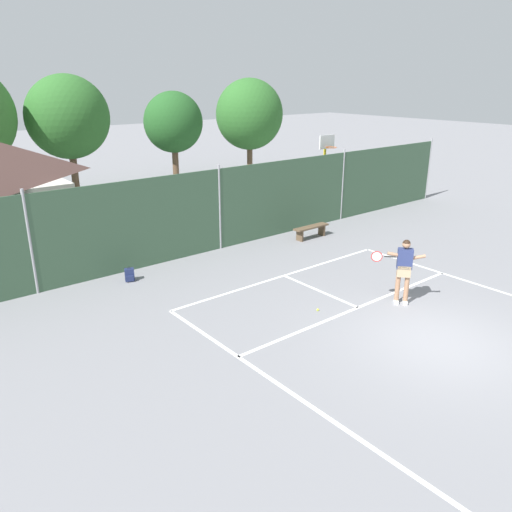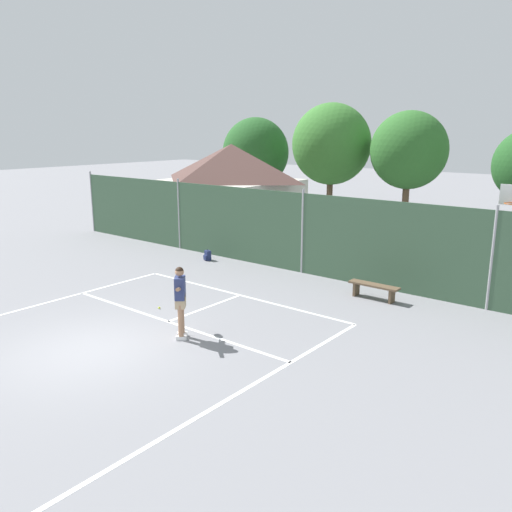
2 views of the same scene
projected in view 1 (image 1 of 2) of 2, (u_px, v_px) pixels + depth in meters
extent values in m
plane|color=gray|center=(439.00, 343.00, 11.91)|extent=(120.00, 120.00, 0.00)
cube|color=white|center=(284.00, 276.00, 15.94)|extent=(8.20, 0.10, 0.01)
cube|color=white|center=(317.00, 410.00, 9.48)|extent=(0.10, 11.00, 0.01)
cube|color=white|center=(358.00, 307.00, 13.73)|extent=(8.20, 0.10, 0.01)
cube|color=white|center=(319.00, 291.00, 14.81)|extent=(0.10, 2.97, 0.01)
cube|color=#38563D|center=(220.00, 210.00, 18.02)|extent=(26.00, 0.05, 2.93)
cylinder|color=#99999E|center=(30.00, 243.00, 14.15)|extent=(0.09, 0.09, 3.08)
cylinder|color=#99999E|center=(219.00, 208.00, 18.00)|extent=(0.09, 0.09, 3.08)
cylinder|color=#99999E|center=(342.00, 185.00, 21.84)|extent=(0.09, 0.09, 3.08)
cylinder|color=#99999E|center=(428.00, 169.00, 25.69)|extent=(0.09, 0.09, 3.08)
cylinder|color=yellow|center=(324.00, 180.00, 22.90)|extent=(0.12, 0.12, 3.05)
cube|color=white|center=(327.00, 142.00, 22.25)|extent=(0.90, 0.06, 0.60)
torus|color=#D85919|center=(331.00, 147.00, 22.13)|extent=(0.48, 0.48, 0.02)
cylinder|color=brown|center=(75.00, 175.00, 25.99)|extent=(0.36, 0.36, 2.33)
ellipsoid|color=#2D6628|center=(68.00, 117.00, 25.01)|extent=(4.12, 3.71, 4.12)
cylinder|color=brown|center=(176.00, 166.00, 29.56)|extent=(0.36, 0.36, 2.07)
ellipsoid|color=#235623|center=(173.00, 122.00, 28.72)|extent=(3.44, 3.09, 3.44)
cylinder|color=brown|center=(250.00, 159.00, 32.87)|extent=(0.36, 0.36, 1.86)
ellipsoid|color=#2D6628|center=(250.00, 114.00, 31.93)|extent=(4.42, 3.98, 4.42)
cube|color=silver|center=(405.00, 302.00, 13.95)|extent=(0.28, 0.26, 0.10)
cube|color=silver|center=(396.00, 301.00, 13.99)|extent=(0.28, 0.26, 0.10)
cylinder|color=#A37556|center=(407.00, 287.00, 13.80)|extent=(0.13, 0.13, 0.82)
cylinder|color=#A37556|center=(398.00, 286.00, 13.84)|extent=(0.13, 0.13, 0.82)
cube|color=tan|center=(404.00, 270.00, 13.66)|extent=(0.42, 0.43, 0.32)
cube|color=navy|center=(405.00, 259.00, 13.55)|extent=(0.44, 0.46, 0.56)
sphere|color=#A37556|center=(406.00, 244.00, 13.41)|extent=(0.22, 0.22, 0.22)
sphere|color=black|center=(407.00, 244.00, 13.40)|extent=(0.21, 0.21, 0.21)
cylinder|color=#A37556|center=(398.00, 255.00, 13.52)|extent=(0.43, 0.48, 0.17)
cylinder|color=#A37556|center=(416.00, 258.00, 13.48)|extent=(0.40, 0.44, 0.22)
cylinder|color=black|center=(390.00, 257.00, 13.55)|extent=(0.22, 0.25, 0.04)
torus|color=red|center=(377.00, 256.00, 13.57)|extent=(0.22, 0.25, 0.30)
cylinder|color=silver|center=(377.00, 256.00, 13.57)|extent=(0.17, 0.20, 0.26)
sphere|color=#CCE033|center=(318.00, 310.00, 13.52)|extent=(0.07, 0.07, 0.07)
cube|color=navy|center=(130.00, 275.00, 15.48)|extent=(0.33, 0.27, 0.40)
cube|color=navy|center=(130.00, 279.00, 15.40)|extent=(0.23, 0.14, 0.18)
torus|color=black|center=(129.00, 268.00, 15.40)|extent=(0.09, 0.05, 0.09)
cube|color=brown|center=(311.00, 227.00, 19.55)|extent=(1.60, 0.36, 0.06)
cube|color=brown|center=(300.00, 235.00, 19.27)|extent=(0.08, 0.32, 0.45)
cube|color=brown|center=(322.00, 230.00, 19.98)|extent=(0.08, 0.32, 0.45)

